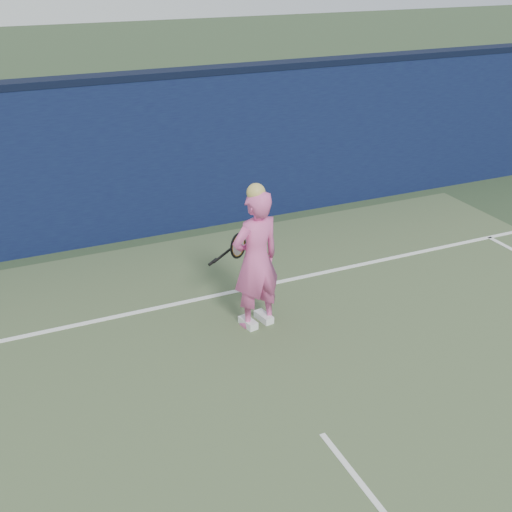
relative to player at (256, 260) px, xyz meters
name	(u,v)px	position (x,y,z in m)	size (l,w,h in m)	color
ground	(380,509)	(-0.25, -3.14, -0.90)	(80.00, 80.00, 0.00)	#2F4228
backstop_wall	(156,158)	(-0.25, 3.36, 0.35)	(24.00, 0.40, 2.50)	#0C1035
wall_cap	(151,75)	(-0.25, 3.36, 1.65)	(24.00, 0.42, 0.10)	black
player	(256,260)	(0.00, 0.00, 0.00)	(0.72, 0.54, 1.86)	#E2589F
racket	(236,247)	(-0.07, 0.45, -0.01)	(0.60, 0.26, 0.33)	black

